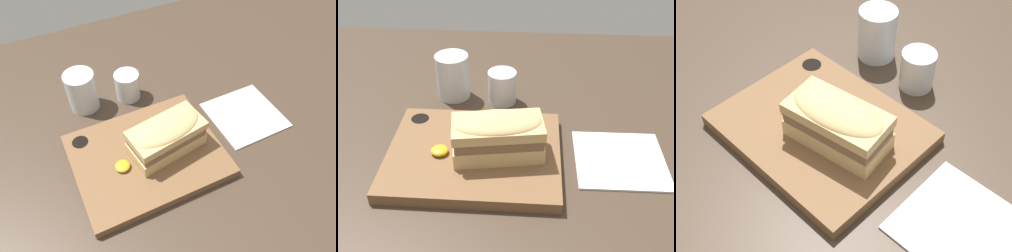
{
  "view_description": "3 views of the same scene",
  "coord_description": "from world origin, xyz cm",
  "views": [
    {
      "loc": [
        -8.87,
        -41.97,
        61.18
      ],
      "look_at": [
        11.02,
        -1.14,
        8.78
      ],
      "focal_mm": 35.0,
      "sensor_mm": 36.0,
      "label": 1
    },
    {
      "loc": [
        15.21,
        -61.27,
        52.67
      ],
      "look_at": [
        11.01,
        -0.3,
        8.32
      ],
      "focal_mm": 45.0,
      "sensor_mm": 36.0,
      "label": 2
    },
    {
      "loc": [
        44.46,
        -36.84,
        59.91
      ],
      "look_at": [
        11.76,
        -3.64,
        9.55
      ],
      "focal_mm": 50.0,
      "sensor_mm": 36.0,
      "label": 3
    }
  ],
  "objects": [
    {
      "name": "napkin",
      "position": [
        32.06,
        -1.04,
        2.2
      ],
      "size": [
        16.55,
        16.32,
        0.4
      ],
      "rotation": [
        0.0,
        0.0,
        0.01
      ],
      "color": "white",
      "rests_on": "dining_table"
    },
    {
      "name": "mustard_dollop",
      "position": [
        -0.7,
        -3.81,
        4.85
      ],
      "size": [
        3.13,
        3.13,
        1.25
      ],
      "color": "gold",
      "rests_on": "serving_board"
    },
    {
      "name": "dining_table",
      "position": [
        0.0,
        0.0,
        1.0
      ],
      "size": [
        190.48,
        111.99,
        2.0
      ],
      "color": "#423326",
      "rests_on": "ground"
    },
    {
      "name": "wine_glass",
      "position": [
        8.93,
        17.9,
        5.44
      ],
      "size": [
        6.2,
        6.2,
        7.22
      ],
      "color": "silver",
      "rests_on": "dining_table"
    },
    {
      "name": "serving_board",
      "position": [
        5.22,
        -2.35,
        3.12
      ],
      "size": [
        31.28,
        25.28,
        2.28
      ],
      "color": "brown",
      "rests_on": "dining_table"
    },
    {
      "name": "sandwich",
      "position": [
        9.76,
        -2.99,
        8.47
      ],
      "size": [
        16.88,
        10.37,
        7.9
      ],
      "rotation": [
        0.0,
        0.0,
        0.16
      ],
      "color": "tan",
      "rests_on": "serving_board"
    },
    {
      "name": "water_glass",
      "position": [
        -2.14,
        19.42,
        6.34
      ],
      "size": [
        7.26,
        7.26,
        10.0
      ],
      "color": "silver",
      "rests_on": "dining_table"
    }
  ]
}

